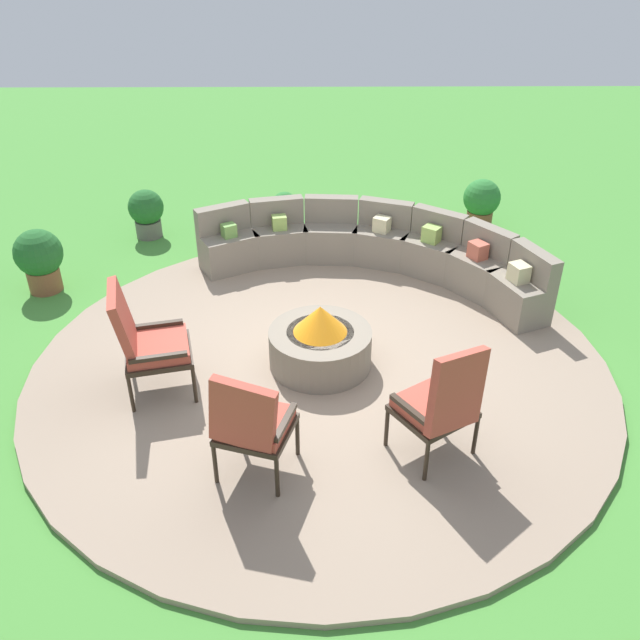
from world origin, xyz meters
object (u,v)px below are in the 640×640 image
Objects in this scene: curved_stone_bench at (376,251)px; lounge_chair_front_left at (146,340)px; lounge_chair_back_left at (442,402)px; fire_pit at (320,343)px; potted_plant_3 at (39,258)px; lounge_chair_front_right at (251,422)px; potted_plant_5 at (147,211)px; potted_plant_0 at (285,209)px; potted_plant_2 at (481,201)px.

lounge_chair_front_left reaches higher than curved_stone_bench.
lounge_chair_back_left is (2.53, -0.91, 0.00)m from lounge_chair_front_left.
fire_pit is 3.67m from potted_plant_3.
potted_plant_3 is (-3.28, 1.65, 0.11)m from fire_pit.
lounge_chair_back_left is at bearing -53.98° from fire_pit.
fire_pit is at bearing 90.91° from lounge_chair_front_left.
curved_stone_bench is at bearing 87.59° from lounge_chair_front_right.
potted_plant_5 is (-3.04, 1.27, -0.00)m from curved_stone_bench.
lounge_chair_front_right reaches higher than potted_plant_5.
lounge_chair_back_left reaches higher than curved_stone_bench.
fire_pit is 0.91× the size of lounge_chair_front_left.
fire_pit reaches higher than potted_plant_0.
lounge_chair_front_left is at bearing 150.20° from lounge_chair_front_right.
lounge_chair_back_left reaches higher than potted_plant_2.
potted_plant_2 is (2.78, 0.13, 0.06)m from potted_plant_0.
lounge_chair_front_right reaches higher than potted_plant_2.
fire_pit is 1.31× the size of potted_plant_3.
lounge_chair_front_left is at bearing -50.37° from potted_plant_3.
potted_plant_0 is at bearing 150.19° from lounge_chair_front_left.
lounge_chair_back_left is at bearing 25.47° from lounge_chair_front_right.
potted_plant_2 is at bearing 4.14° from potted_plant_5.
lounge_chair_front_left reaches higher than potted_plant_0.
lounge_chair_back_left is 1.66× the size of potted_plant_5.
fire_pit is 3.41m from potted_plant_0.
lounge_chair_front_left is 1.00× the size of lounge_chair_back_left.
lounge_chair_front_right is 0.94× the size of lounge_chair_back_left.
lounge_chair_back_left is at bearing 56.93° from lounge_chair_front_left.
lounge_chair_front_right is 1.55× the size of potted_plant_5.
fire_pit is 0.91× the size of lounge_chair_back_left.
potted_plant_5 is (-1.89, -0.20, 0.06)m from potted_plant_0.
fire_pit reaches higher than potted_plant_5.
potted_plant_3 reaches higher than potted_plant_2.
lounge_chair_back_left is 5.17m from potted_plant_3.
lounge_chair_front_right is 1.35× the size of potted_plant_3.
fire_pit is at bearing -53.49° from potted_plant_5.
lounge_chair_back_left reaches higher than potted_plant_5.
curved_stone_bench is 2.29m from potted_plant_2.
lounge_chair_front_right is 4.19m from potted_plant_3.
potted_plant_0 is 2.79m from potted_plant_2.
curved_stone_bench is at bearing -135.45° from potted_plant_2.
lounge_chair_front_right is at bearing -49.24° from potted_plant_3.
lounge_chair_back_left is at bearing -73.21° from potted_plant_0.
lounge_chair_front_left is 2.00× the size of potted_plant_0.
lounge_chair_front_left is at bearing 126.39° from lounge_chair_back_left.
potted_plant_0 is at bearing 31.49° from potted_plant_3.
curved_stone_bench is 3.98m from potted_plant_3.
potted_plant_2 is 5.90m from potted_plant_3.
potted_plant_5 is (0.93, 1.52, -0.06)m from potted_plant_3.
curved_stone_bench is 3.62× the size of lounge_chair_back_left.
potted_plant_0 is 0.82× the size of potted_plant_2.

